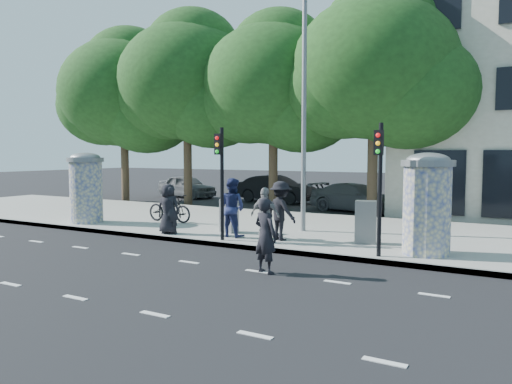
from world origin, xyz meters
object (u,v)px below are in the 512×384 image
Objects in this scene: car_mid at (276,189)px; ped_e at (265,215)px; traffic_pole_far at (380,175)px; ped_a at (168,209)px; ped_d at (281,211)px; bicycle at (170,208)px; ad_column_left at (86,186)px; man_road at (266,235)px; ped_c at (232,207)px; car_left at (187,186)px; car_right at (356,198)px; cabinet_left at (229,216)px; ped_b at (171,210)px; traffic_pole_near at (221,172)px; cabinet_right at (366,222)px; street_lamp at (303,92)px; ad_column_right at (427,201)px.

ped_e is at bearing -151.25° from car_mid.
traffic_pole_far is 2.08× the size of ped_a.
ped_d is 5.67m from bicycle.
ad_column_left reaches higher than man_road.
ped_c reaches higher than car_left.
man_road is (1.30, -3.36, -0.16)m from ped_d.
ped_c is 0.40× the size of car_right.
ped_a reaches higher than cabinet_left.
man_road reaches higher than ped_b.
traffic_pole_near is at bearing -57.60° from cabinet_left.
car_mid is at bearing -77.84° from car_left.
cabinet_right is 0.27× the size of car_mid.
ped_e is 2.95m from cabinet_right.
street_lamp is 4.90m from cabinet_right.
traffic_pole_far is 2.72× the size of cabinet_right.
ped_c reaches higher than ped_a.
ped_e reaches higher than car_left.
ped_c is 1.51m from ped_e.
car_mid is (2.03, 11.75, -0.78)m from ad_column_left.
bicycle is at bearing 31.67° from ad_column_left.
ped_c is 0.45× the size of car_left.
car_mid is (-6.11, 11.52, -0.29)m from ped_d.
cabinet_right is (3.95, 1.67, -1.45)m from traffic_pole_near.
traffic_pole_far is at bearing -76.57° from cabinet_right.
ad_column_left is 6.07m from cabinet_left.
ped_d is at bearing -176.69° from cabinet_right.
traffic_pole_far is 2.37m from cabinet_right.
traffic_pole_far is 1.92× the size of man_road.
ad_column_right reaches higher than car_right.
bicycle is at bearing -64.49° from ped_a.
cabinet_left is (-3.47, 3.83, -0.18)m from man_road.
ad_column_right is at bearing -23.73° from street_lamp.
ped_e reaches higher than cabinet_left.
ped_c is at bearing -156.25° from car_mid.
bicycle is at bearing -59.62° from ped_b.
ad_column_left reaches higher than ped_b.
man_road is at bearing -74.68° from street_lamp.
bicycle is at bearing 159.77° from car_right.
street_lamp is at bearing -152.60° from ped_b.
car_mid is at bearing 131.93° from ad_column_right.
ped_b is (-3.47, -2.66, -3.87)m from street_lamp.
ped_d is 2.53m from cabinet_right.
ped_d is 1.62× the size of cabinet_left.
traffic_pole_far is 2.07× the size of ped_e.
ped_a is at bearing -133.82° from car_left.
ped_d is (1.54, 0.94, -1.18)m from traffic_pole_near.
car_right is at bearing 96.36° from cabinet_right.
traffic_pole_far is at bearing -137.79° from ad_column_right.
car_left is at bearing 35.21° from bicycle.
ped_c is at bearing 28.54° from ped_d.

